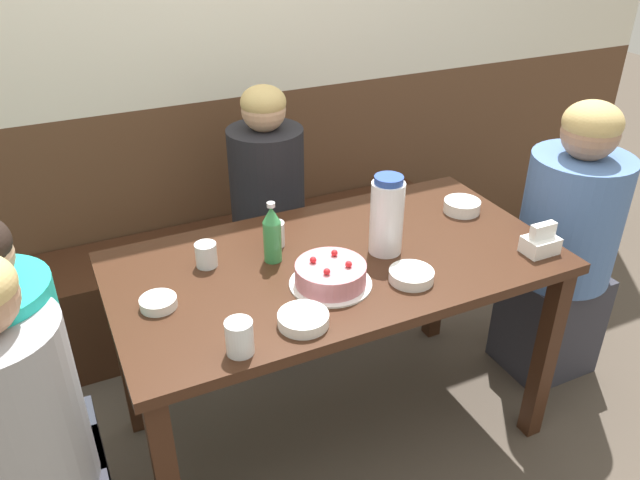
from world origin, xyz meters
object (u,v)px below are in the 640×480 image
Objects in this scene: bowl_rice_small at (462,206)px; water_pitcher at (387,216)px; bowl_soup_white at (158,303)px; glass_shot_small at (275,234)px; glass_water_tall at (239,337)px; person_teal_shirt at (269,233)px; bench_seat at (255,272)px; napkin_holder at (541,242)px; person_dark_striped at (26,426)px; glass_tumbler_short at (206,255)px; person_grey_tee at (564,248)px; bowl_side_dish at (411,276)px; soju_bottle at (272,234)px; person_pale_blue_shirt at (30,463)px; bowl_sauce_shallow at (303,319)px; birthday_cake at (331,275)px.

water_pitcher is at bearing -162.80° from bowl_rice_small.
glass_shot_small is (0.43, 0.18, 0.03)m from bowl_soup_white.
person_teal_shirt is (0.44, 0.94, -0.28)m from glass_water_tall.
bench_seat is 1.09m from water_pitcher.
person_dark_striped reaches higher than napkin_holder.
person_dark_striped reaches higher than glass_tumbler_short.
bowl_soup_white is 1.11× the size of glass_water_tall.
bowl_rice_small is at bearing -19.08° from person_grey_tee.
water_pitcher is 0.23× the size of person_dark_striped.
bowl_side_dish is 0.64m from glass_tumbler_short.
soju_bottle is 0.11m from glass_shot_small.
person_pale_blue_shirt is (-0.79, -0.30, -0.32)m from soju_bottle.
napkin_holder is at bearing -26.51° from water_pitcher.
person_dark_striped is at bearing 159.14° from glass_water_tall.
person_grey_tee is (0.81, -0.02, -0.31)m from water_pitcher.
glass_shot_small is at bearing 148.58° from water_pitcher.
glass_tumbler_short is at bearing -173.92° from glass_shot_small.
bench_seat is 7.03× the size of water_pitcher.
person_teal_shirt reaches higher than person_pale_blue_shirt.
person_dark_striped reaches higher than water_pitcher.
napkin_holder reaches higher than bowl_rice_small.
bowl_sauce_shallow is at bearing -148.69° from water_pitcher.
person_dark_striped reaches higher than person_teal_shirt.
person_teal_shirt reaches higher than napkin_holder.
person_dark_striped reaches higher than bowl_rice_small.
person_dark_striped is at bearing 178.19° from birthday_cake.
glass_tumbler_short is 0.07× the size of person_teal_shirt.
person_grey_tee reaches higher than glass_shot_small.
glass_water_tall is at bearing -20.86° from person_dark_striped.
bench_seat is 9.16× the size of soju_bottle.
person_dark_striped is (-1.12, 0.11, -0.23)m from bowl_side_dish.
napkin_holder is at bearing -60.35° from bench_seat.
bowl_rice_small is 0.11× the size of person_dark_striped.
person_teal_shirt is (0.39, 0.50, -0.27)m from glass_tumbler_short.
person_grey_tee reaches higher than glass_tumbler_short.
birthday_cake reaches higher than bench_seat.
birthday_cake is 0.71m from napkin_holder.
birthday_cake is at bearing -63.16° from soju_bottle.
person_pale_blue_shirt is (-0.98, -0.86, 0.00)m from person_teal_shirt.
bench_seat is 1.60× the size of person_dark_striped.
soju_bottle reaches higher than glass_water_tall.
bowl_rice_small is 0.12× the size of person_pale_blue_shirt.
person_teal_shirt is 1.23m from person_dark_striped.
birthday_cake is at bearing -6.84° from person_teal_shirt.
person_dark_striped is (-1.59, 0.15, -0.25)m from napkin_holder.
glass_shot_small is at bearing 127.95° from bowl_side_dish.
water_pitcher reaches higher than glass_water_tall.
water_pitcher is 3.16× the size of glass_shot_small.
bowl_rice_small is 0.97× the size of bowl_side_dish.
person_dark_striped reaches higher than bench_seat.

